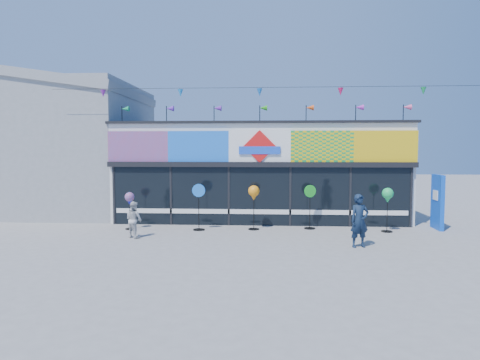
# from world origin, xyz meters

# --- Properties ---
(ground) EXTENTS (80.00, 80.00, 0.00)m
(ground) POSITION_xyz_m (0.00, 0.00, 0.00)
(ground) COLOR gray
(ground) RESTS_ON ground
(kite_shop) EXTENTS (16.00, 5.70, 5.31)m
(kite_shop) POSITION_xyz_m (0.00, 5.94, 2.05)
(kite_shop) COLOR silver
(kite_shop) RESTS_ON ground
(neighbour_building) EXTENTS (8.18, 7.20, 6.87)m
(neighbour_building) POSITION_xyz_m (-10.00, 7.00, 3.20)
(neighbour_building) COLOR #95979A
(neighbour_building) RESTS_ON ground
(blue_sign) EXTENTS (0.20, 1.03, 2.04)m
(blue_sign) POSITION_xyz_m (6.66, 3.07, 1.03)
(blue_sign) COLOR blue
(blue_sign) RESTS_ON ground
(spinner_0) EXTENTS (0.35, 0.35, 1.39)m
(spinner_0) POSITION_xyz_m (-4.82, 2.34, 1.11)
(spinner_0) COLOR black
(spinner_0) RESTS_ON ground
(spinner_1) EXTENTS (0.48, 0.44, 1.72)m
(spinner_1) POSITION_xyz_m (-2.22, 2.32, 0.91)
(spinner_1) COLOR black
(spinner_1) RESTS_ON ground
(spinner_2) EXTENTS (0.42, 0.42, 1.65)m
(spinner_2) POSITION_xyz_m (-0.20, 2.55, 1.32)
(spinner_2) COLOR black
(spinner_2) RESTS_ON ground
(spinner_3) EXTENTS (0.45, 0.42, 1.66)m
(spinner_3) POSITION_xyz_m (1.90, 2.84, 0.88)
(spinner_3) COLOR black
(spinner_3) RESTS_ON ground
(spinner_4) EXTENTS (0.41, 0.41, 1.60)m
(spinner_4) POSITION_xyz_m (4.63, 2.39, 1.28)
(spinner_4) COLOR black
(spinner_4) RESTS_ON ground
(adult_man) EXTENTS (0.68, 0.54, 1.62)m
(adult_man) POSITION_xyz_m (3.10, -0.16, 0.81)
(adult_man) COLOR #122139
(adult_man) RESTS_ON ground
(child) EXTENTS (0.69, 0.62, 1.23)m
(child) POSITION_xyz_m (-4.20, 0.85, 0.62)
(child) COLOR #BDBDBD
(child) RESTS_ON ground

